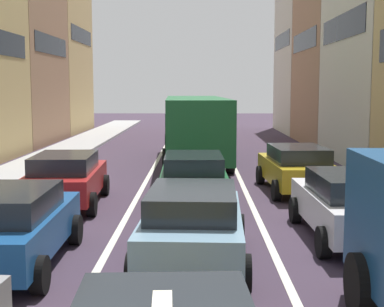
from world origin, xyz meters
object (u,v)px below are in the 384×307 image
sedan_left_lane_third (66,178)px  bus_mid_queue_primary (195,123)px  sedan_centre_lane_second (193,223)px  wagon_right_lane_far (297,167)px  sedan_right_lane_behind_truck (350,204)px  wagon_left_lane_second (9,225)px  hatchback_centre_lane_third (193,178)px

sedan_left_lane_third → bus_mid_queue_primary: bus_mid_queue_primary is taller
sedan_centre_lane_second → sedan_left_lane_third: 6.48m
sedan_left_lane_third → wagon_right_lane_far: bearing=-75.3°
sedan_left_lane_third → sedan_right_lane_behind_truck: size_ratio=1.01×
sedan_centre_lane_second → sedan_right_lane_behind_truck: (3.46, 1.85, 0.00)m
sedan_centre_lane_second → sedan_right_lane_behind_truck: bearing=-59.6°
wagon_left_lane_second → bus_mid_queue_primary: (3.40, 14.70, 0.96)m
sedan_left_lane_third → sedan_centre_lane_second: bearing=-148.3°
sedan_right_lane_behind_truck → hatchback_centre_lane_third: bearing=44.1°
bus_mid_queue_primary → wagon_right_lane_far: bearing=-157.4°
hatchback_centre_lane_third → sedan_left_lane_third: (-3.62, 0.02, 0.00)m
hatchback_centre_lane_third → sedan_right_lane_behind_truck: 4.93m
hatchback_centre_lane_third → wagon_right_lane_far: 3.96m
sedan_left_lane_third → wagon_left_lane_second: bearing=179.8°
wagon_left_lane_second → sedan_right_lane_behind_truck: same height
sedan_centre_lane_second → bus_mid_queue_primary: (-0.02, 14.52, 0.96)m
wagon_left_lane_second → bus_mid_queue_primary: bus_mid_queue_primary is taller
sedan_left_lane_third → wagon_right_lane_far: same height
wagon_right_lane_far → sedan_centre_lane_second: bearing=153.3°
wagon_left_lane_second → wagon_right_lane_far: 10.19m
sedan_centre_lane_second → wagon_left_lane_second: same height
hatchback_centre_lane_third → sedan_left_lane_third: bearing=88.4°
hatchback_centre_lane_third → wagon_right_lane_far: size_ratio=0.99×
bus_mid_queue_primary → wagon_left_lane_second: bearing=164.4°
hatchback_centre_lane_third → bus_mid_queue_primary: bus_mid_queue_primary is taller
wagon_left_lane_second → sedan_left_lane_third: 5.53m
hatchback_centre_lane_third → sedan_left_lane_third: same height
sedan_centre_lane_second → hatchback_centre_lane_third: (-0.03, 5.33, 0.00)m
sedan_right_lane_behind_truck → bus_mid_queue_primary: (-3.49, 12.67, 0.96)m
sedan_centre_lane_second → sedan_right_lane_behind_truck: size_ratio=1.01×
sedan_centre_lane_second → hatchback_centre_lane_third: same height
bus_mid_queue_primary → sedan_left_lane_third: bearing=155.9°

